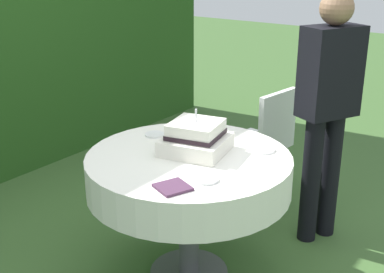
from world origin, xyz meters
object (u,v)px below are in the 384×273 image
wedding_cake (195,138)px  serving_plate_left (155,135)px  serving_plate_near (263,150)px  garden_chair (265,136)px  napkin_stack (173,187)px  cake_table (189,174)px  serving_plate_far (206,179)px  standing_person (328,103)px

wedding_cake → serving_plate_left: size_ratio=3.42×
serving_plate_near → garden_chair: 0.86m
wedding_cake → napkin_stack: wedding_cake is taller
cake_table → serving_plate_near: size_ratio=8.17×
wedding_cake → cake_table: bearing=-172.2°
napkin_stack → garden_chair: 1.46m
napkin_stack → wedding_cake: bearing=23.8°
cake_table → serving_plate_left: serving_plate_left is taller
garden_chair → wedding_cake: bearing=-175.2°
wedding_cake → napkin_stack: bearing=-156.2°
serving_plate_far → garden_chair: (1.25, 0.35, -0.22)m
serving_plate_far → napkin_stack: 0.18m
napkin_stack → standing_person: 1.26m
wedding_cake → serving_plate_far: 0.39m
serving_plate_near → serving_plate_left: size_ratio=1.18×
serving_plate_near → serving_plate_left: 0.67m
serving_plate_near → cake_table: bearing=136.3°
cake_table → napkin_stack: napkin_stack is taller
garden_chair → standing_person: bearing=-110.3°
serving_plate_far → standing_person: size_ratio=0.08×
napkin_stack → garden_chair: size_ratio=0.17×
serving_plate_far → napkin_stack: (-0.17, 0.08, 0.00)m
standing_person → wedding_cake: bearing=150.7°
serving_plate_near → napkin_stack: napkin_stack is taller
napkin_stack → serving_plate_left: bearing=47.0°
garden_chair → standing_person: (-0.19, -0.52, 0.39)m
napkin_stack → standing_person: size_ratio=0.09×
standing_person → cake_table: bearing=153.2°
cake_table → serving_plate_far: (-0.21, -0.26, 0.12)m
serving_plate_left → standing_person: (0.72, -0.79, 0.16)m
cake_table → standing_person: size_ratio=0.71×
wedding_cake → garden_chair: wedding_cake is taller
cake_table → napkin_stack: 0.43m
cake_table → garden_chair: garden_chair is taller
serving_plate_far → serving_plate_near: bearing=-3.3°
serving_plate_far → napkin_stack: bearing=155.9°
napkin_stack → serving_plate_near: bearing=-8.8°
cake_table → wedding_cake: (0.07, 0.01, 0.19)m
serving_plate_far → standing_person: bearing=-9.0°
serving_plate_left → garden_chair: size_ratio=0.13×
napkin_stack → serving_plate_far: bearing=-24.1°
cake_table → wedding_cake: wedding_cake is taller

